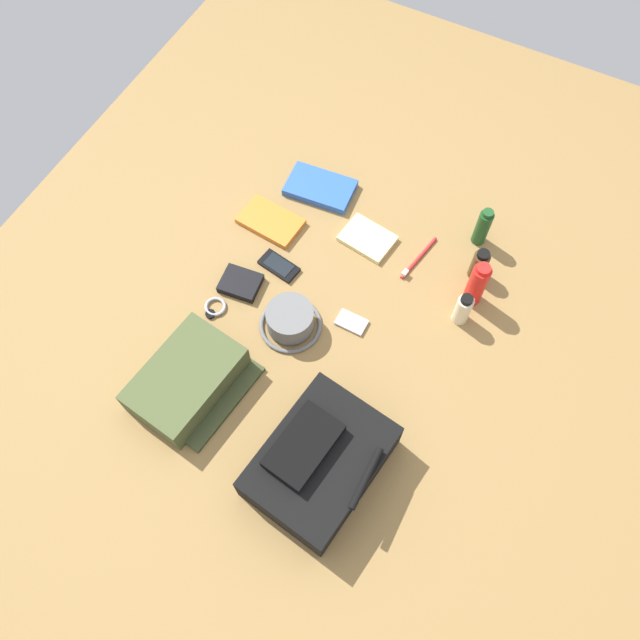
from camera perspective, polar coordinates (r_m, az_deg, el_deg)
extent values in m
cube|color=olive|center=(1.78, 0.00, -0.75)|extent=(2.64, 2.02, 0.02)
cube|color=black|center=(1.58, 0.02, -12.54)|extent=(0.37, 0.30, 0.11)
cube|color=black|center=(1.52, -1.47, -11.13)|extent=(0.20, 0.14, 0.03)
cylinder|color=black|center=(1.51, 4.15, -13.89)|extent=(0.15, 0.02, 0.02)
cube|color=#47512D|center=(1.69, -11.84, -5.23)|extent=(0.32, 0.23, 0.09)
cube|color=#394124|center=(1.70, -8.66, -7.29)|extent=(0.28, 0.10, 0.01)
cylinder|color=slate|center=(1.74, -2.69, 0.11)|extent=(0.13, 0.13, 0.07)
torus|color=slate|center=(1.77, -2.64, -0.43)|extent=(0.17, 0.17, 0.01)
cylinder|color=#19471E|center=(1.92, 14.28, 7.97)|extent=(0.04, 0.04, 0.13)
cylinder|color=#19471E|center=(1.87, 14.76, 9.18)|extent=(0.03, 0.03, 0.01)
cylinder|color=#473319|center=(1.87, 13.99, 4.76)|extent=(0.05, 0.05, 0.10)
cylinder|color=black|center=(1.82, 14.37, 5.67)|extent=(0.03, 0.03, 0.01)
cylinder|color=red|center=(1.80, 13.80, 3.06)|extent=(0.05, 0.05, 0.15)
cylinder|color=red|center=(1.73, 14.39, 4.43)|extent=(0.04, 0.04, 0.01)
cylinder|color=beige|center=(1.78, 12.60, 0.90)|extent=(0.04, 0.04, 0.10)
cylinder|color=black|center=(1.73, 12.98, 1.80)|extent=(0.03, 0.03, 0.01)
cube|color=blue|center=(2.02, 0.01, 11.72)|extent=(0.14, 0.22, 0.02)
cube|color=white|center=(2.02, 0.01, 11.66)|extent=(0.14, 0.21, 0.02)
cube|color=orange|center=(1.95, -4.43, 8.78)|extent=(0.13, 0.19, 0.02)
cube|color=white|center=(1.95, -4.43, 8.74)|extent=(0.12, 0.18, 0.01)
cube|color=black|center=(1.86, -3.68, 4.84)|extent=(0.08, 0.12, 0.01)
cube|color=black|center=(1.86, -3.70, 4.95)|extent=(0.06, 0.09, 0.00)
cube|color=#B7B7BC|center=(1.77, 2.82, -0.21)|extent=(0.05, 0.08, 0.01)
cylinder|color=silver|center=(1.77, 2.41, 0.07)|extent=(0.03, 0.03, 0.00)
torus|color=#99999E|center=(1.82, -9.32, 1.18)|extent=(0.06, 0.06, 0.01)
cylinder|color=black|center=(1.81, -9.75, 0.54)|extent=(0.03, 0.03, 0.01)
cylinder|color=red|center=(1.90, 8.82, 5.50)|extent=(0.17, 0.04, 0.01)
cube|color=white|center=(1.85, 7.59, 4.22)|extent=(0.02, 0.02, 0.01)
cube|color=black|center=(1.84, -7.10, 3.28)|extent=(0.10, 0.12, 0.02)
cube|color=beige|center=(1.92, 4.25, 7.28)|extent=(0.13, 0.16, 0.02)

